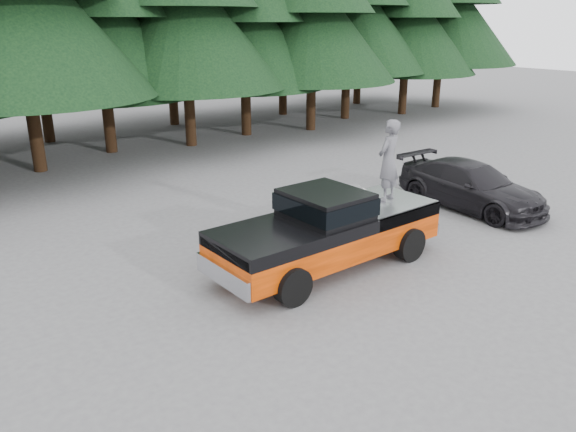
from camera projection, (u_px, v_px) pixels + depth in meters
ground at (291, 300)px, 11.97m from camera, size 120.00×120.00×0.00m
pickup_truck at (328, 241)px, 13.35m from camera, size 6.00×2.04×1.33m
truck_cab at (325, 203)px, 12.97m from camera, size 1.66×1.90×0.59m
air_compressor at (351, 197)px, 13.70m from camera, size 0.75×0.69×0.42m
man_on_bed at (388, 160)px, 13.88m from camera, size 0.85×0.67×2.04m
parked_car at (471, 186)px, 17.58m from camera, size 2.25×5.02×1.43m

